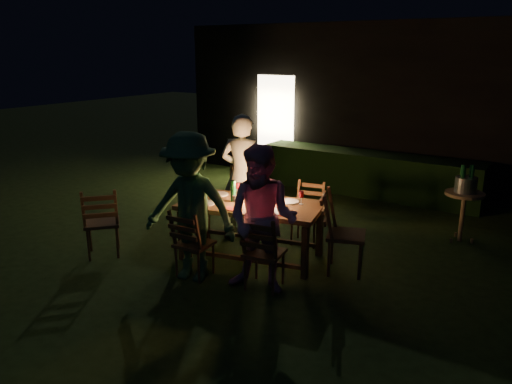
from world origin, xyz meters
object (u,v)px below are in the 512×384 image
Objects in this scene: bottle_table at (233,191)px; bottle_bucket_b at (471,181)px; chair_near_left at (194,255)px; chair_end at (344,247)px; ice_bucket at (466,185)px; person_house_side at (242,175)px; person_opp_right at (262,220)px; chair_spare at (103,234)px; chair_near_right at (264,265)px; chair_far_left at (241,214)px; chair_far_right at (307,225)px; dining_table at (251,209)px; person_opp_left at (190,208)px; bottle_bucket_a at (462,181)px; lantern at (256,191)px; side_table at (464,198)px.

bottle_bucket_b is (2.51, 2.24, -0.01)m from bottle_table.
chair_end reaches higher than chair_near_left.
bottle_bucket_b reaches higher than ice_bucket.
person_house_side is 1.87m from person_opp_right.
ice_bucket is at bearing -8.47° from chair_spare.
chair_near_right is 3.28m from ice_bucket.
chair_far_left is 1.00m from chair_far_right.
bottle_table is 0.88× the size of bottle_bucket_b.
dining_table is at bearing 123.44° from chair_near_right.
bottle_table is at bearing -14.27° from chair_spare.
person_opp_left is (-0.88, -0.19, 0.05)m from person_opp_right.
person_house_side is at bearing 122.66° from chair_near_right.
bottle_bucket_a is (2.44, 2.95, 0.62)m from chair_near_left.
lantern is 3.03m from side_table.
person_opp_left is 5.59× the size of bottle_bucket_b.
chair_end is 0.59× the size of person_house_side.
lantern is (0.64, -0.60, 0.60)m from chair_far_left.
chair_spare is 2.85× the size of lantern.
chair_near_left is 0.90m from chair_near_right.
bottle_table reaches higher than chair_far_right.
chair_far_left is 1.91m from person_opp_right.
person_opp_right is (-0.59, -0.96, 0.53)m from chair_end.
chair_near_left is at bearing -109.23° from lantern.
chair_near_left is 1.16m from lantern.
person_house_side reaches higher than chair_far_left.
person_opp_left is at bearing -129.15° from ice_bucket.
chair_spare is 0.56× the size of person_opp_left.
bottle_bucket_b reaches higher than dining_table.
chair_end is 1.24m from person_opp_right.
chair_end reaches higher than bottle_bucket_b.
person_opp_right reaches higher than chair_end.
person_opp_left reaches higher than chair_spare.
person_house_side is (-1.22, 1.36, 0.62)m from chair_near_right.
bottle_table is at bearing -138.17° from ice_bucket.
chair_far_right is 2.38m from bottle_bucket_b.
person_opp_left is (0.01, -0.05, 0.62)m from chair_near_left.
person_opp_right is at bearing 88.20° from chair_far_right.
person_opp_left is 5.11× the size of lantern.
dining_table is 2.70× the size of side_table.
lantern is at bearing -136.18° from side_table.
ice_bucket is at bearing 31.80° from dining_table.
chair_spare is at bearing -147.04° from bottle_table.
person_house_side is at bearing 118.76° from person_opp_right.
chair_far_left is at bearing 9.13° from chair_spare.
bottle_table is at bearing 130.49° from person_opp_right.
chair_near_right is at bearing -119.46° from bottle_bucket_a.
chair_end is at bearing 9.77° from lantern.
chair_near_left is 1.54m from chair_far_left.
chair_spare is 3.56× the size of bottle_table.
side_table is (2.46, 2.20, -0.25)m from bottle_table.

